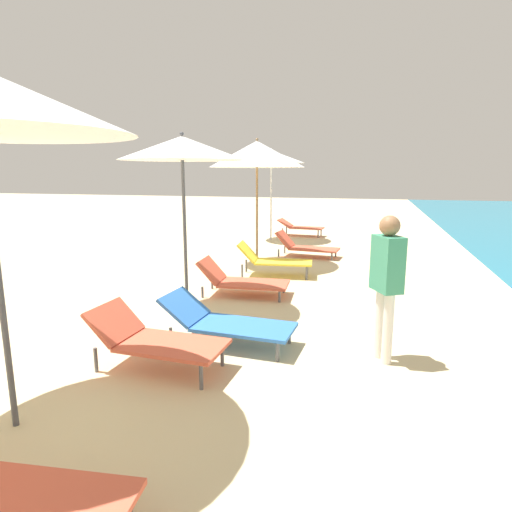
{
  "coord_description": "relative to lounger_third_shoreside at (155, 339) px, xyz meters",
  "views": [
    {
      "loc": [
        3.02,
        3.92,
        2.06
      ],
      "look_at": [
        1.29,
        10.07,
        0.82
      ],
      "focal_mm": 29.75,
      "sensor_mm": 36.0,
      "label": 1
    }
  ],
  "objects": [
    {
      "name": "lounger_fourth_inland",
      "position": [
        0.5,
        0.83,
        -0.04
      ],
      "size": [
        1.64,
        0.72,
        0.59
      ],
      "rotation": [
        0.0,
        0.0,
        -0.05
      ],
      "color": "blue",
      "rests_on": "ground"
    },
    {
      "name": "lounger_fourth_shoreside",
      "position": [
        0.03,
        2.91,
        -0.06
      ],
      "size": [
        1.56,
        0.8,
        0.62
      ],
      "rotation": [
        0.0,
        0.0,
        0.09
      ],
      "color": "#D8593F",
      "rests_on": "ground"
    },
    {
      "name": "person_walking_near",
      "position": [
        2.34,
        0.87,
        0.65
      ],
      "size": [
        0.37,
        0.42,
        1.63
      ],
      "rotation": [
        0.0,
        0.0,
        0.51
      ],
      "color": "silver",
      "rests_on": "ground"
    },
    {
      "name": "lounger_fifth_inland",
      "position": [
        0.23,
        4.42,
        0.01
      ],
      "size": [
        1.56,
        0.78,
        0.68
      ],
      "rotation": [
        0.0,
        0.0,
        0.13
      ],
      "color": "yellow",
      "rests_on": "ground"
    },
    {
      "name": "lounger_farthest_shoreside",
      "position": [
        -0.21,
        10.17,
        -0.02
      ],
      "size": [
        1.54,
        0.69,
        0.55
      ],
      "rotation": [
        0.0,
        0.0,
        -0.08
      ],
      "color": "#D8593F",
      "rests_on": "ground"
    },
    {
      "name": "umbrella_fifth",
      "position": [
        -0.4,
        5.46,
        2.14
      ],
      "size": [
        2.13,
        2.13,
        2.83
      ],
      "color": "olive",
      "rests_on": "ground"
    },
    {
      "name": "lounger_fifth_shoreside",
      "position": [
        0.54,
        6.62,
        -0.07
      ],
      "size": [
        1.59,
        0.76,
        0.62
      ],
      "rotation": [
        0.0,
        0.0,
        -0.09
      ],
      "color": "#D8593F",
      "rests_on": "ground"
    },
    {
      "name": "lounger_third_shoreside",
      "position": [
        0.0,
        0.0,
        0.0
      ],
      "size": [
        1.45,
        0.69,
        0.65
      ],
      "rotation": [
        0.0,
        0.0,
        -0.04
      ],
      "color": "#D8593F",
      "rests_on": "ground"
    },
    {
      "name": "beach_ball",
      "position": [
        2.44,
        6.04,
        -0.16
      ],
      "size": [
        0.35,
        0.35,
        0.35
      ],
      "primitive_type": "sphere",
      "color": "#E54C38",
      "rests_on": "ground"
    },
    {
      "name": "umbrella_fourth",
      "position": [
        -0.54,
        1.95,
        2.08
      ],
      "size": [
        1.84,
        1.84,
        2.65
      ],
      "color": "#4C4C51",
      "rests_on": "ground"
    },
    {
      "name": "umbrella_farthest",
      "position": [
        -0.96,
        9.09,
        2.22
      ],
      "size": [
        2.04,
        2.04,
        2.81
      ],
      "color": "silver",
      "rests_on": "ground"
    }
  ]
}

